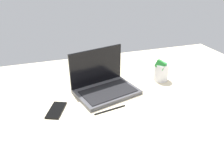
% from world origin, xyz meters
% --- Properties ---
extents(bed_mattress, '(1.80, 1.40, 0.18)m').
position_xyz_m(bed_mattress, '(0.00, 0.00, 0.09)').
color(bed_mattress, beige).
rests_on(bed_mattress, ground).
extents(laptop, '(0.38, 0.31, 0.23)m').
position_xyz_m(laptop, '(-0.20, 0.14, 0.22)').
color(laptop, '#4C4C51').
rests_on(laptop, bed_mattress).
extents(snack_cup, '(0.10, 0.09, 0.14)m').
position_xyz_m(snack_cup, '(0.18, 0.16, 0.24)').
color(snack_cup, silver).
rests_on(snack_cup, bed_mattress).
extents(cell_phone, '(0.12, 0.16, 0.01)m').
position_xyz_m(cell_phone, '(-0.48, 0.02, 0.18)').
color(cell_phone, black).
rests_on(cell_phone, bed_mattress).
extents(charger_cable, '(0.17, 0.03, 0.01)m').
position_xyz_m(charger_cable, '(-0.22, -0.05, 0.18)').
color(charger_cable, black).
rests_on(charger_cable, bed_mattress).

